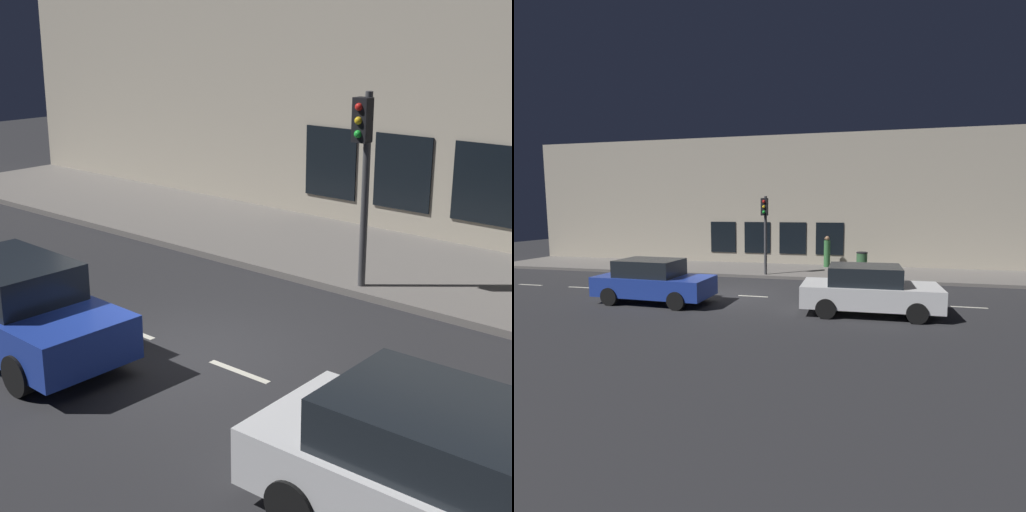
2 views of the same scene
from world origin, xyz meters
TOP-DOWN VIEW (x-y plane):
  - ground_plane at (0.00, 0.00)m, footprint 60.00×60.00m
  - sidewalk at (6.25, 0.00)m, footprint 4.50×32.00m
  - building_facade at (8.80, 0.00)m, footprint 0.65×32.00m
  - lane_centre_line at (0.00, -1.00)m, footprint 0.12×27.20m
  - traffic_light at (4.27, -0.43)m, footprint 0.49×0.32m
  - parked_car_0 at (-1.80, 2.26)m, footprint 1.98×4.27m
  - parked_car_1 at (-1.67, -5.35)m, footprint 2.05×4.38m
  - pedestrian_0 at (7.71, -3.18)m, footprint 0.48×0.48m
  - trash_bin at (6.68, -5.11)m, footprint 0.58×0.58m

SIDE VIEW (x-z plane):
  - ground_plane at x=0.00m, z-range 0.00..0.00m
  - lane_centre_line at x=0.00m, z-range 0.00..0.01m
  - sidewalk at x=6.25m, z-range 0.00..0.15m
  - trash_bin at x=6.68m, z-range 0.15..1.15m
  - parked_car_0 at x=-1.80m, z-range 0.00..1.58m
  - parked_car_1 at x=-1.67m, z-range 0.00..1.58m
  - pedestrian_0 at x=7.71m, z-range 0.09..1.83m
  - traffic_light at x=4.27m, z-range 0.84..4.71m
  - building_facade at x=8.80m, z-range -0.01..7.68m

